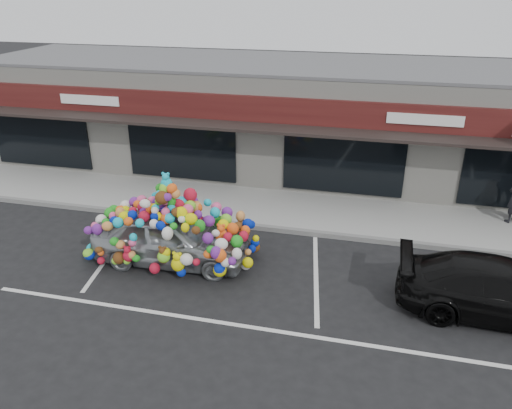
# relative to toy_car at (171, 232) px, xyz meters

# --- Properties ---
(ground) EXTENTS (90.00, 90.00, 0.00)m
(ground) POSITION_rel_toy_car_xyz_m (1.25, -0.05, -0.92)
(ground) COLOR black
(ground) RESTS_ON ground
(shop_building) EXTENTS (24.00, 7.20, 4.31)m
(shop_building) POSITION_rel_toy_car_xyz_m (1.25, 8.39, 1.25)
(shop_building) COLOR beige
(shop_building) RESTS_ON ground
(sidewalk) EXTENTS (26.00, 3.00, 0.15)m
(sidewalk) POSITION_rel_toy_car_xyz_m (1.25, 3.95, -0.84)
(sidewalk) COLOR #9B9B95
(sidewalk) RESTS_ON ground
(kerb) EXTENTS (26.00, 0.18, 0.16)m
(kerb) POSITION_rel_toy_car_xyz_m (1.25, 2.45, -0.84)
(kerb) COLOR slate
(kerb) RESTS_ON ground
(parking_stripe_left) EXTENTS (0.73, 4.37, 0.01)m
(parking_stripe_left) POSITION_rel_toy_car_xyz_m (-1.95, 0.15, -0.91)
(parking_stripe_left) COLOR silver
(parking_stripe_left) RESTS_ON ground
(parking_stripe_mid) EXTENTS (0.73, 4.37, 0.01)m
(parking_stripe_mid) POSITION_rel_toy_car_xyz_m (4.05, 0.15, -0.91)
(parking_stripe_mid) COLOR silver
(parking_stripe_mid) RESTS_ON ground
(lane_line) EXTENTS (14.00, 0.12, 0.01)m
(lane_line) POSITION_rel_toy_car_xyz_m (3.25, -2.35, -0.91)
(lane_line) COLOR silver
(lane_line) RESTS_ON ground
(toy_car) EXTENTS (3.15, 4.72, 2.71)m
(toy_car) POSITION_rel_toy_car_xyz_m (0.00, 0.00, 0.00)
(toy_car) COLOR #A5AAB0
(toy_car) RESTS_ON ground
(black_sedan) EXTENTS (2.03, 4.74, 1.36)m
(black_sedan) POSITION_rel_toy_car_xyz_m (8.42, -0.49, -0.24)
(black_sedan) COLOR black
(black_sedan) RESTS_ON ground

